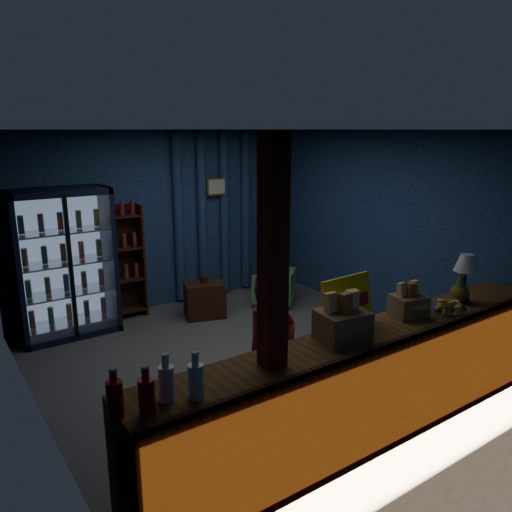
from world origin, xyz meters
The scene contains 19 objects.
ground centered at (0.00, 0.00, 0.00)m, with size 4.60×4.60×0.00m, color #515154.
room_walls centered at (0.00, 0.00, 1.57)m, with size 4.60×4.60×4.60m.
counter centered at (0.00, -1.91, 0.48)m, with size 4.40×0.57×0.99m.
support_post centered at (-1.05, -1.90, 1.30)m, with size 0.16×0.16×2.60m, color maroon.
beverage_cooler centered at (-1.55, 1.92, 0.93)m, with size 1.20×0.62×1.90m.
bottle_shelf centered at (-0.70, 2.06, 0.79)m, with size 0.50×0.28×1.60m.
curtain_folds centered at (1.00, 2.14, 1.30)m, with size 1.74×0.14×2.50m.
framed_picture centered at (0.85, 2.10, 1.75)m, with size 0.36×0.04×0.28m.
shopkeeper centered at (-0.67, -1.37, 0.72)m, with size 0.53×0.35×1.45m, color maroon.
green_chair centered at (1.33, 1.26, 0.27)m, with size 0.58×0.60×0.54m, color #52A458.
side_table centered at (0.20, 1.39, 0.25)m, with size 0.64×0.55×0.60m.
yellow_sign centered at (-0.09, -1.68, 1.17)m, with size 0.56×0.13×0.44m.
soda_bottles centered at (-1.96, -1.95, 1.08)m, with size 0.59×0.18×0.32m.
snack_box_left centered at (-0.33, -1.87, 1.09)m, with size 0.42×0.36×0.40m.
snack_box_centre centered at (0.56, -1.81, 1.06)m, with size 0.34×0.30×0.32m.
pastry_tray centered at (1.00, -1.93, 0.97)m, with size 0.41×0.41×0.07m.
banana_bunches centered at (0.71, -1.92, 1.03)m, with size 0.48×0.29×0.16m.
table_lamp centered at (1.33, -1.87, 1.32)m, with size 0.24×0.24×0.48m.
pineapple centered at (1.24, -1.88, 1.08)m, with size 0.18×0.18×0.31m.
Camera 1 is at (-3.02, -4.54, 2.60)m, focal length 35.00 mm.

